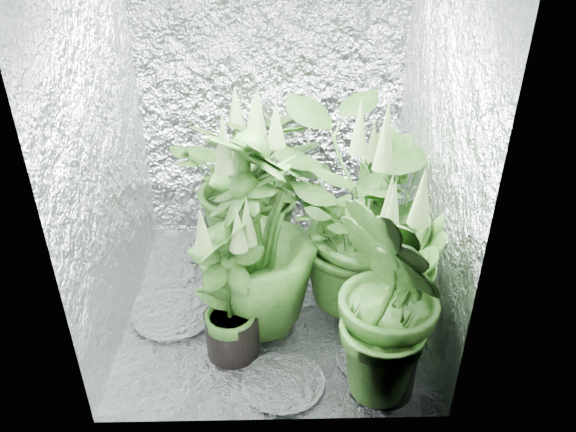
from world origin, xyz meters
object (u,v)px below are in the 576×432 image
(plant_d, at_px, (254,232))
(plant_g, at_px, (392,301))
(plant_c, at_px, (378,205))
(plant_a, at_px, (251,180))
(plant_f, at_px, (230,289))
(plant_e, at_px, (363,219))
(circulation_fan, at_px, (366,233))
(plant_b, at_px, (241,221))

(plant_d, xyz_separation_m, plant_g, (0.61, -0.49, -0.05))
(plant_c, distance_m, plant_g, 1.05)
(plant_c, bearing_deg, plant_g, -96.34)
(plant_a, xyz_separation_m, plant_f, (-0.07, -0.94, -0.11))
(plant_d, height_order, plant_g, plant_d)
(plant_f, bearing_deg, plant_d, 63.32)
(plant_e, bearing_deg, plant_a, 135.88)
(circulation_fan, bearing_deg, plant_a, 179.05)
(plant_f, bearing_deg, circulation_fan, 47.61)
(plant_g, bearing_deg, plant_e, 94.71)
(plant_a, relative_size, plant_b, 1.21)
(plant_b, xyz_separation_m, plant_d, (0.09, -0.40, 0.18))
(plant_e, bearing_deg, plant_c, 68.96)
(plant_d, xyz_separation_m, circulation_fan, (0.69, 0.65, -0.43))
(plant_g, bearing_deg, circulation_fan, 86.25)
(plant_a, relative_size, plant_f, 1.20)
(plant_a, distance_m, plant_b, 0.33)
(plant_g, bearing_deg, plant_d, 141.48)
(plant_a, distance_m, plant_f, 0.95)
(plant_a, height_order, plant_b, plant_a)
(plant_b, xyz_separation_m, plant_g, (0.70, -0.89, 0.13))
(circulation_fan, bearing_deg, plant_f, -128.70)
(plant_e, relative_size, plant_f, 1.33)
(plant_b, bearing_deg, plant_c, 10.42)
(plant_d, bearing_deg, plant_g, -38.52)
(plant_e, height_order, plant_f, plant_e)
(plant_c, relative_size, circulation_fan, 2.55)
(plant_c, distance_m, plant_e, 0.49)
(plant_a, height_order, plant_c, plant_a)
(plant_b, height_order, plant_e, plant_e)
(plant_a, distance_m, plant_c, 0.79)
(plant_g, xyz_separation_m, circulation_fan, (0.07, 1.13, -0.38))
(plant_d, xyz_separation_m, plant_e, (0.56, 0.12, -0.01))
(plant_a, bearing_deg, plant_d, -86.50)
(plant_g, bearing_deg, plant_f, 160.57)
(plant_d, xyz_separation_m, plant_f, (-0.12, -0.23, -0.18))
(plant_a, xyz_separation_m, plant_b, (-0.05, -0.31, -0.11))
(plant_b, relative_size, plant_g, 0.78)
(plant_d, relative_size, plant_e, 1.04)
(plant_b, height_order, circulation_fan, plant_b)
(plant_c, distance_m, plant_f, 1.15)
(plant_c, xyz_separation_m, plant_g, (-0.12, -1.04, 0.12))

